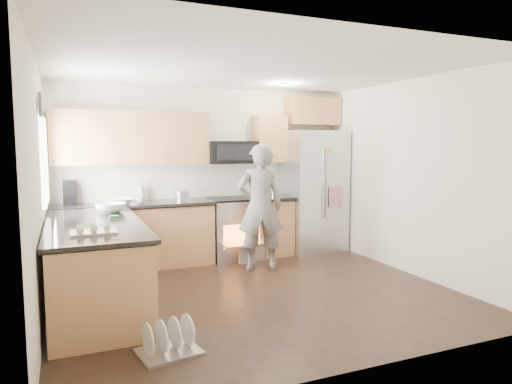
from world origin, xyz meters
name	(u,v)px	position (x,y,z in m)	size (l,w,h in m)	color
ground	(256,293)	(0.00, 0.00, 0.00)	(4.50, 4.50, 0.00)	black
room_shell	(252,150)	(-0.04, 0.02, 1.67)	(4.54, 4.04, 2.62)	white
back_cabinet_run	(172,198)	(-0.59, 1.75, 0.96)	(4.45, 0.64, 2.50)	#B68148
peninsula	(96,265)	(-1.75, 0.25, 0.46)	(0.96, 2.36, 1.04)	#B68148
stove_range	(234,214)	(0.35, 1.69, 0.68)	(0.76, 0.97, 1.79)	#B7B7BC
refrigerator	(312,191)	(1.72, 1.70, 0.98)	(1.01, 0.81, 1.96)	#B7B7BC
person	(260,207)	(0.47, 0.96, 0.88)	(0.64, 0.42, 1.75)	gray
dish_rack	(168,344)	(-1.27, -1.15, 0.08)	(0.55, 0.47, 0.30)	#B7B7BC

